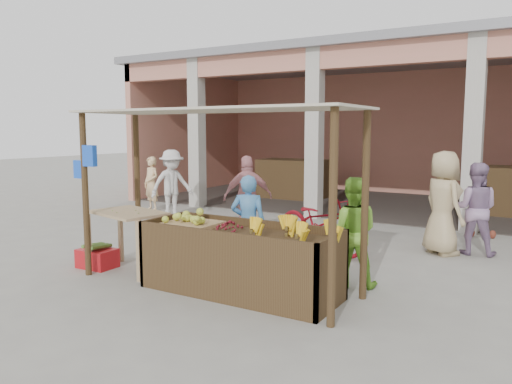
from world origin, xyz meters
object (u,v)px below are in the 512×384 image
Objects in this scene: fruit_stall at (240,263)px; vendor_green at (352,229)px; vendor_blue at (248,220)px; motorcycle at (321,222)px; side_table at (128,221)px; red_crate at (97,258)px.

vendor_green is (1.13, 1.04, 0.38)m from fruit_stall.
motorcycle is at bearing -125.53° from vendor_blue.
fruit_stall is at bearing 94.58° from vendor_blue.
vendor_green reaches higher than side_table.
motorcycle is at bearing 90.02° from fruit_stall.
vendor_blue is at bearing -12.91° from vendor_green.
red_crate is at bearing 154.91° from motorcycle.
vendor_blue reaches higher than fruit_stall.
vendor_green reaches higher than fruit_stall.
side_table is 0.85m from red_crate.
vendor_blue is 1.58m from vendor_green.
fruit_stall is 2.62m from motorcycle.
vendor_blue is 1.76m from motorcycle.
red_crate is 0.36× the size of vendor_blue.
fruit_stall is at bearing 25.49° from vendor_green.
motorcycle is (-0.00, 2.61, 0.12)m from fruit_stall.
side_table reaches higher than red_crate.
fruit_stall is 1.29× the size of motorcycle.
vendor_green is 1.95m from motorcycle.
vendor_blue is (2.11, 1.03, 0.63)m from red_crate.
red_crate is (-0.56, -0.12, -0.62)m from side_table.
fruit_stall is at bearing -161.97° from motorcycle.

